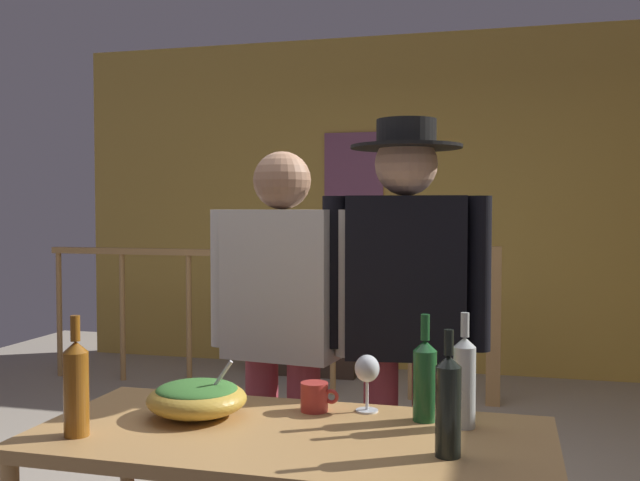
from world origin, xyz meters
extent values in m
cube|color=gold|center=(0.00, 3.23, 1.44)|extent=(6.28, 0.10, 2.88)
cube|color=#8A4F6F|center=(-0.59, 3.17, 1.73)|extent=(0.52, 0.03, 0.65)
cylinder|color=#B2844C|center=(-2.89, 2.22, 0.51)|extent=(0.04, 0.04, 1.03)
cylinder|color=#B2844C|center=(-2.30, 2.22, 0.51)|extent=(0.04, 0.04, 1.03)
cylinder|color=#B2844C|center=(-1.72, 2.22, 0.51)|extent=(0.04, 0.04, 1.03)
cylinder|color=#B2844C|center=(-1.13, 2.22, 0.51)|extent=(0.04, 0.04, 1.03)
cylinder|color=#B2844C|center=(-0.54, 2.22, 0.51)|extent=(0.04, 0.04, 1.03)
cylinder|color=#B2844C|center=(0.04, 2.22, 0.51)|extent=(0.04, 0.04, 1.03)
cylinder|color=#B2844C|center=(0.63, 2.22, 0.51)|extent=(0.04, 0.04, 1.03)
cube|color=#B2844C|center=(-1.13, 2.22, 1.05)|extent=(3.60, 0.07, 0.05)
cube|color=#B2844C|center=(0.63, 2.22, 0.56)|extent=(0.10, 0.10, 1.13)
cube|color=#38281E|center=(-0.93, 2.88, 0.27)|extent=(0.90, 0.40, 0.54)
cube|color=black|center=(-0.93, 2.88, 0.55)|extent=(0.20, 0.12, 0.02)
cylinder|color=black|center=(-0.93, 2.88, 0.60)|extent=(0.03, 0.03, 0.08)
cube|color=black|center=(-0.93, 2.85, 0.82)|extent=(0.61, 0.06, 0.36)
cube|color=black|center=(-0.93, 2.82, 0.82)|extent=(0.56, 0.01, 0.32)
cube|color=#B2844C|center=(0.12, -1.02, 0.73)|extent=(1.51, 0.71, 0.04)
ellipsoid|color=gold|center=(-0.21, -0.95, 0.80)|extent=(0.31, 0.31, 0.11)
ellipsoid|color=#38702D|center=(-0.21, -0.95, 0.83)|extent=(0.26, 0.26, 0.05)
cylinder|color=silver|center=(-0.15, -0.95, 0.85)|extent=(0.12, 0.01, 0.16)
cylinder|color=silver|center=(0.29, -0.76, 0.75)|extent=(0.07, 0.07, 0.01)
cylinder|color=silver|center=(0.29, -0.76, 0.80)|extent=(0.01, 0.01, 0.10)
ellipsoid|color=silver|center=(0.29, -0.76, 0.88)|extent=(0.08, 0.08, 0.09)
cylinder|color=#1E5628|center=(0.48, -0.81, 0.85)|extent=(0.07, 0.07, 0.22)
cone|color=#1E5628|center=(0.48, -0.81, 0.98)|extent=(0.07, 0.07, 0.03)
cylinder|color=#1E5628|center=(0.48, -0.81, 1.03)|extent=(0.03, 0.03, 0.08)
cylinder|color=silver|center=(0.61, -0.85, 0.87)|extent=(0.07, 0.07, 0.24)
cone|color=silver|center=(0.61, -0.85, 1.00)|extent=(0.07, 0.07, 0.03)
cylinder|color=silver|center=(0.61, -0.85, 1.05)|extent=(0.03, 0.03, 0.07)
cylinder|color=black|center=(0.58, -1.12, 0.86)|extent=(0.07, 0.07, 0.24)
cone|color=black|center=(0.58, -1.12, 1.00)|extent=(0.07, 0.07, 0.03)
cylinder|color=black|center=(0.58, -1.12, 1.05)|extent=(0.03, 0.03, 0.07)
cylinder|color=brown|center=(-0.46, -1.21, 0.87)|extent=(0.07, 0.07, 0.24)
cone|color=brown|center=(-0.46, -1.21, 1.00)|extent=(0.07, 0.07, 0.03)
cylinder|color=brown|center=(-0.46, -1.21, 1.05)|extent=(0.03, 0.03, 0.07)
cylinder|color=#B7332D|center=(0.13, -0.80, 0.79)|extent=(0.09, 0.09, 0.09)
torus|color=#B7332D|center=(0.19, -0.80, 0.80)|extent=(0.05, 0.01, 0.05)
cylinder|color=#9E3842|center=(-0.03, -0.36, 0.41)|extent=(0.13, 0.13, 0.81)
cylinder|color=#9E3842|center=(-0.21, -0.34, 0.41)|extent=(0.13, 0.13, 0.81)
cube|color=beige|center=(-0.12, -0.35, 1.10)|extent=(0.46, 0.28, 0.58)
cylinder|color=beige|center=(0.15, -0.39, 1.12)|extent=(0.09, 0.09, 0.55)
cylinder|color=beige|center=(-0.39, -0.32, 1.12)|extent=(0.09, 0.09, 0.55)
sphere|color=#A37556|center=(-0.12, -0.35, 1.50)|extent=(0.22, 0.22, 0.22)
cylinder|color=#9E3842|center=(0.45, -0.34, 0.42)|extent=(0.13, 0.13, 0.84)
cylinder|color=#9E3842|center=(0.27, -0.36, 0.42)|extent=(0.13, 0.13, 0.84)
cube|color=black|center=(0.36, -0.35, 1.14)|extent=(0.46, 0.27, 0.60)
cylinder|color=black|center=(0.62, -0.32, 1.16)|extent=(0.09, 0.09, 0.57)
cylinder|color=black|center=(0.10, -0.38, 1.16)|extent=(0.09, 0.09, 0.57)
sphere|color=#D8A884|center=(0.36, -0.35, 1.56)|extent=(0.23, 0.23, 0.23)
cylinder|color=black|center=(0.36, -0.35, 1.62)|extent=(0.41, 0.41, 0.01)
cylinder|color=black|center=(0.36, -0.35, 1.67)|extent=(0.22, 0.22, 0.10)
camera|label=1|loc=(0.73, -3.01, 1.40)|focal=40.60mm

